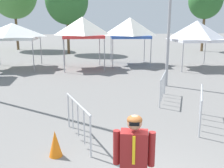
% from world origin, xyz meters
% --- Properties ---
extents(canopy_tent_behind_left, '(3.32, 3.32, 3.11)m').
position_xyz_m(canopy_tent_behind_left, '(-5.65, 15.06, 2.55)').
color(canopy_tent_behind_left, '#9E9EA3').
rests_on(canopy_tent_behind_left, ground).
extents(canopy_tent_behind_right, '(2.86, 2.86, 3.52)m').
position_xyz_m(canopy_tent_behind_right, '(-0.88, 14.27, 2.81)').
color(canopy_tent_behind_right, '#9E9EA3').
rests_on(canopy_tent_behind_right, ground).
extents(canopy_tent_behind_center, '(3.07, 3.07, 3.51)m').
position_xyz_m(canopy_tent_behind_center, '(2.66, 15.62, 2.76)').
color(canopy_tent_behind_center, '#9E9EA3').
rests_on(canopy_tent_behind_center, ground).
extents(canopy_tent_center, '(3.10, 3.10, 3.27)m').
position_xyz_m(canopy_tent_center, '(6.91, 13.52, 2.56)').
color(canopy_tent_center, '#9E9EA3').
rests_on(canopy_tent_center, ground).
extents(person_foreground, '(0.63, 0.33, 1.78)m').
position_xyz_m(person_foreground, '(-0.32, -0.04, 1.03)').
color(person_foreground, '#33384C').
rests_on(person_foreground, ground).
extents(tree_behind_tents_right, '(3.62, 3.62, 7.48)m').
position_xyz_m(tree_behind_tents_right, '(12.52, 23.85, 5.47)').
color(tree_behind_tents_right, brown).
rests_on(tree_behind_tents_right, ground).
extents(tree_behind_tents_center, '(4.26, 4.26, 7.61)m').
position_xyz_m(tree_behind_tents_center, '(-2.26, 23.41, 5.26)').
color(tree_behind_tents_center, brown).
rests_on(tree_behind_tents_center, ground).
extents(crowd_barrier_near_person, '(0.89, 1.94, 1.08)m').
position_xyz_m(crowd_barrier_near_person, '(2.22, 6.20, 0.75)').
color(crowd_barrier_near_person, '#B7BABF').
rests_on(crowd_barrier_near_person, ground).
extents(crowd_barrier_mid_lot, '(0.67, 2.02, 1.08)m').
position_xyz_m(crowd_barrier_mid_lot, '(-1.21, 2.93, 0.75)').
color(crowd_barrier_mid_lot, '#B7BABF').
rests_on(crowd_barrier_mid_lot, ground).
extents(crowd_barrier_by_lift, '(0.97, 1.91, 1.08)m').
position_xyz_m(crowd_barrier_by_lift, '(2.57, 3.58, 0.75)').
color(crowd_barrier_by_lift, '#B7BABF').
rests_on(crowd_barrier_by_lift, ground).
extents(traffic_cone_near_barrier, '(0.32, 0.32, 0.64)m').
position_xyz_m(traffic_cone_near_barrier, '(-1.75, 2.13, 0.32)').
color(traffic_cone_near_barrier, orange).
rests_on(traffic_cone_near_barrier, ground).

